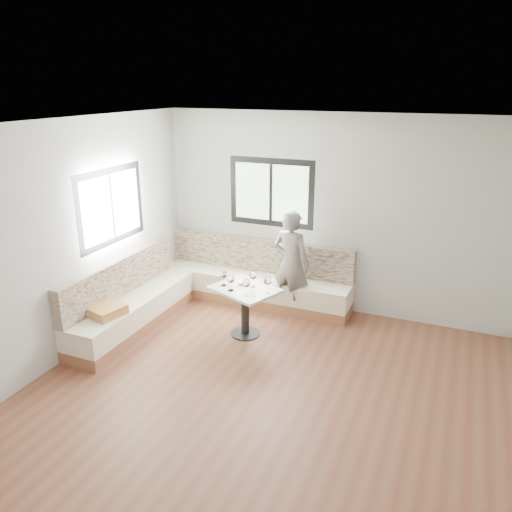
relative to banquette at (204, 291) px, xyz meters
The scene contains 10 objects.
room 2.42m from the banquette, 45.63° to the right, with size 5.01×5.01×2.81m.
banquette is the anchor object (origin of this frame).
table 0.92m from the banquette, 24.83° to the right, with size 0.98×0.88×0.66m.
person 1.32m from the banquette, 22.00° to the left, with size 0.56×0.37×1.53m, color slate.
olive_ramekin 0.86m from the banquette, 21.13° to the right, with size 0.09×0.09×0.04m.
wine_glass_a 0.83m from the banquette, 37.78° to the right, with size 0.10×0.10×0.22m.
wine_glass_b 0.99m from the banquette, 36.90° to the right, with size 0.10×0.10×0.22m.
wine_glass_c 1.20m from the banquette, 31.55° to the right, with size 0.10×0.10×0.22m.
wine_glass_d 1.07m from the banquette, 18.47° to the right, with size 0.10×0.10×0.22m.
wine_glass_e 1.31m from the banquette, 19.31° to the right, with size 0.10×0.10×0.22m.
Camera 1 is at (1.67, -4.14, 3.17)m, focal length 35.00 mm.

